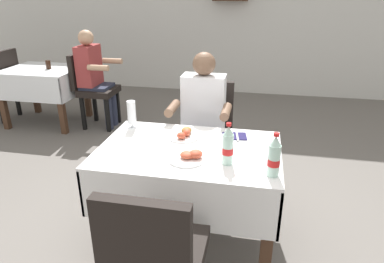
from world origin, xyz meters
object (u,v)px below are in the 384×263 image
(seated_diner_far, at_px, (202,118))
(background_chair_left, at_px, (0,81))
(background_dining_table, at_px, (44,82))
(cola_bottle_primary, at_px, (274,157))
(plate_far_diner, at_px, (184,134))
(background_chair_right, at_px, (92,86))
(background_patron, at_px, (94,74))
(chair_near_camera_side, at_px, (155,256))
(plate_near_camera, at_px, (189,157))
(napkin_cutlery_set, at_px, (235,136))
(main_dining_table, at_px, (189,171))
(beer_glass_left, at_px, (132,114))
(chair_far_diner_seat, at_px, (207,131))
(background_table_tumbler, at_px, (48,65))
(cola_bottle_secondary, at_px, (228,146))

(seated_diner_far, height_order, background_chair_left, seated_diner_far)
(background_dining_table, bearing_deg, cola_bottle_primary, -37.77)
(plate_far_diner, distance_m, cola_bottle_primary, 0.75)
(background_chair_right, relative_size, background_patron, 0.77)
(chair_near_camera_side, xyz_separation_m, plate_near_camera, (0.03, 0.64, 0.22))
(napkin_cutlery_set, height_order, background_patron, background_patron)
(main_dining_table, distance_m, plate_far_diner, 0.27)
(beer_glass_left, bearing_deg, background_patron, 123.85)
(chair_near_camera_side, distance_m, seated_diner_far, 1.49)
(plate_near_camera, xyz_separation_m, beer_glass_left, (-0.53, 0.44, 0.09))
(plate_near_camera, distance_m, napkin_cutlery_set, 0.48)
(plate_near_camera, xyz_separation_m, plate_far_diner, (-0.10, 0.34, -0.00))
(plate_near_camera, bearing_deg, plate_far_diner, 107.19)
(main_dining_table, distance_m, chair_near_camera_side, 0.80)
(main_dining_table, bearing_deg, napkin_cutlery_set, 42.25)
(napkin_cutlery_set, bearing_deg, plate_far_diner, -167.22)
(plate_far_diner, bearing_deg, main_dining_table, -68.02)
(seated_diner_far, distance_m, cola_bottle_primary, 1.11)
(chair_far_diner_seat, distance_m, background_chair_left, 3.31)
(chair_far_diner_seat, distance_m, plate_far_diner, 0.66)
(background_dining_table, bearing_deg, background_chair_right, 0.00)
(cola_bottle_primary, distance_m, background_patron, 3.17)
(chair_far_diner_seat, relative_size, seated_diner_far, 0.77)
(seated_diner_far, bearing_deg, chair_far_diner_seat, 75.59)
(plate_far_diner, bearing_deg, seated_diner_far, 85.27)
(background_chair_left, bearing_deg, beer_glass_left, -33.96)
(napkin_cutlery_set, bearing_deg, beer_glass_left, 178.33)
(cola_bottle_primary, distance_m, background_chair_right, 3.21)
(plate_far_diner, relative_size, background_patron, 0.18)
(plate_near_camera, distance_m, plate_far_diner, 0.35)
(cola_bottle_primary, bearing_deg, background_chair_right, 134.70)
(chair_near_camera_side, xyz_separation_m, beer_glass_left, (-0.50, 1.07, 0.31))
(seated_diner_far, xyz_separation_m, plate_far_diner, (-0.04, -0.51, 0.06))
(beer_glass_left, distance_m, background_chair_right, 2.14)
(napkin_cutlery_set, xyz_separation_m, background_chair_right, (-1.99, 1.76, -0.20))
(napkin_cutlery_set, relative_size, background_table_tumbler, 1.78)
(seated_diner_far, bearing_deg, plate_far_diner, -94.73)
(plate_far_diner, height_order, background_chair_left, background_chair_left)
(cola_bottle_secondary, height_order, background_patron, background_patron)
(chair_near_camera_side, height_order, napkin_cutlery_set, chair_near_camera_side)
(chair_far_diner_seat, relative_size, plate_near_camera, 4.12)
(main_dining_table, relative_size, plate_near_camera, 5.10)
(napkin_cutlery_set, xyz_separation_m, background_patron, (-1.94, 1.76, -0.05))
(seated_diner_far, relative_size, cola_bottle_secondary, 4.77)
(plate_far_diner, relative_size, background_table_tumbler, 2.05)
(plate_far_diner, relative_size, background_dining_table, 0.24)
(background_chair_right, bearing_deg, plate_far_diner, -48.28)
(main_dining_table, xyz_separation_m, napkin_cutlery_set, (0.28, 0.25, 0.18))
(seated_diner_far, bearing_deg, napkin_cutlery_set, -54.68)
(plate_far_diner, relative_size, beer_glass_left, 1.07)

